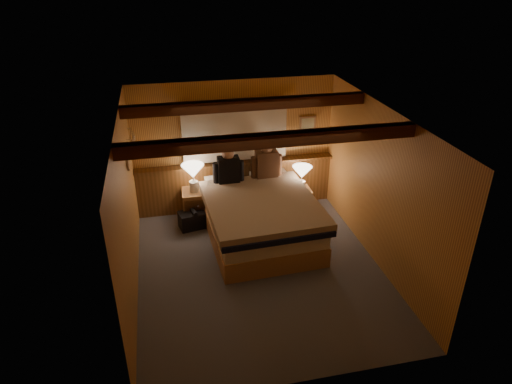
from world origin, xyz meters
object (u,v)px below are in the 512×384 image
object	(u,v)px
lamp_left	(193,173)
lamp_right	(302,174)
nightstand_left	(197,205)
duffel_bag	(194,219)
nightstand_right	(298,202)
person_right	(267,162)
person_left	(228,168)
bed	(260,218)

from	to	relation	value
lamp_left	lamp_right	distance (m)	1.91
nightstand_left	duffel_bag	world-z (taller)	nightstand_left
nightstand_right	person_right	world-z (taller)	person_right
nightstand_left	nightstand_right	size ratio (longest dim) A/B	1.14
nightstand_right	lamp_left	world-z (taller)	lamp_left
person_left	duffel_bag	distance (m)	1.09
bed	lamp_left	xyz separation A→B (m)	(-0.99, 0.86, 0.52)
nightstand_right	person_right	size ratio (longest dim) A/B	0.72
nightstand_right	duffel_bag	bearing A→B (deg)	-178.04
bed	person_right	size ratio (longest dim) A/B	3.37
lamp_left	nightstand_right	bearing A→B (deg)	-5.77
duffel_bag	nightstand_left	bearing A→B (deg)	58.11
nightstand_left	bed	bearing A→B (deg)	-40.64
bed	person_left	bearing A→B (deg)	115.51
person_left	person_right	bearing A→B (deg)	5.77
bed	person_right	bearing A→B (deg)	66.95
nightstand_left	duffel_bag	size ratio (longest dim) A/B	1.04
bed	lamp_right	world-z (taller)	lamp_right
nightstand_left	lamp_left	world-z (taller)	lamp_left
nightstand_left	duffel_bag	distance (m)	0.32
lamp_left	duffel_bag	bearing A→B (deg)	-103.02
person_left	duffel_bag	world-z (taller)	person_left
bed	nightstand_right	xyz separation A→B (m)	(0.87, 0.67, -0.15)
bed	nightstand_right	size ratio (longest dim) A/B	4.70
nightstand_left	duffel_bag	bearing A→B (deg)	-108.29
person_right	nightstand_right	bearing A→B (deg)	-15.03
nightstand_left	duffel_bag	xyz separation A→B (m)	(-0.10, -0.27, -0.13)
person_right	duffel_bag	xyz separation A→B (m)	(-1.35, -0.20, -0.87)
bed	lamp_left	bearing A→B (deg)	136.24
nightstand_left	nightstand_right	world-z (taller)	nightstand_left
nightstand_right	duffel_bag	distance (m)	1.92
nightstand_left	nightstand_right	bearing A→B (deg)	-4.21
lamp_right	person_right	distance (m)	0.67
lamp_right	person_left	size ratio (longest dim) A/B	0.70
nightstand_left	lamp_right	size ratio (longest dim) A/B	1.23
nightstand_left	person_left	size ratio (longest dim) A/B	0.86
duffel_bag	person_right	bearing A→B (deg)	-2.95
lamp_right	person_right	size ratio (longest dim) A/B	0.67
bed	duffel_bag	size ratio (longest dim) A/B	4.26
nightstand_left	lamp_right	xyz separation A→B (m)	(1.86, -0.22, 0.53)
nightstand_right	person_left	bearing A→B (deg)	177.32
lamp_left	person_left	xyz separation A→B (m)	(0.60, -0.13, 0.10)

